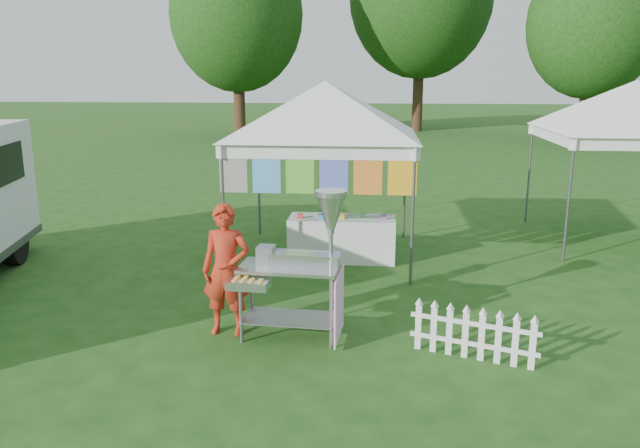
# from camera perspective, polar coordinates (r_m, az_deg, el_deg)

# --- Properties ---
(ground) EXTENTS (120.00, 120.00, 0.00)m
(ground) POSITION_cam_1_polar(r_m,az_deg,el_deg) (7.67, -1.81, -10.38)
(ground) COLOR #1D4614
(ground) RESTS_ON ground
(canopy_main) EXTENTS (4.24, 4.24, 3.45)m
(canopy_main) POSITION_cam_1_polar(r_m,az_deg,el_deg) (10.49, 0.47, 12.91)
(canopy_main) COLOR #59595E
(canopy_main) RESTS_ON ground
(canopy_right) EXTENTS (4.24, 4.24, 3.45)m
(canopy_right) POSITION_cam_1_polar(r_m,az_deg,el_deg) (12.81, 27.00, 11.62)
(canopy_right) COLOR #59595E
(canopy_right) RESTS_ON ground
(tree_left) EXTENTS (6.40, 6.40, 9.53)m
(tree_left) POSITION_cam_1_polar(r_m,az_deg,el_deg) (31.82, -7.62, 18.43)
(tree_left) COLOR #372114
(tree_left) RESTS_ON ground
(tree_right) EXTENTS (5.60, 5.60, 8.42)m
(tree_right) POSITION_cam_1_polar(r_m,az_deg,el_deg) (30.42, 23.74, 16.44)
(tree_right) COLOR #372114
(tree_right) RESTS_ON ground
(donut_cart) EXTENTS (1.36, 0.84, 1.81)m
(donut_cart) POSITION_cam_1_polar(r_m,az_deg,el_deg) (7.30, -1.39, -2.70)
(donut_cart) COLOR gray
(donut_cart) RESTS_ON ground
(vendor) EXTENTS (0.60, 0.41, 1.62)m
(vendor) POSITION_cam_1_polar(r_m,az_deg,el_deg) (7.62, -8.57, -4.18)
(vendor) COLOR #B02A15
(vendor) RESTS_ON ground
(picket_fence) EXTENTS (1.37, 0.50, 0.56)m
(picket_fence) POSITION_cam_1_polar(r_m,az_deg,el_deg) (7.24, 13.85, -9.83)
(picket_fence) COLOR silver
(picket_fence) RESTS_ON ground
(display_table) EXTENTS (1.80, 0.70, 0.74)m
(display_table) POSITION_cam_1_polar(r_m,az_deg,el_deg) (10.66, 2.01, -1.32)
(display_table) COLOR white
(display_table) RESTS_ON ground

